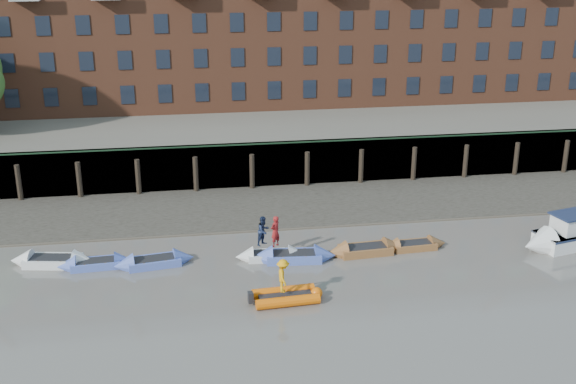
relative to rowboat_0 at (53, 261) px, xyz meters
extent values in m
plane|color=#645F57|center=(14.28, -10.92, -0.24)|extent=(220.00, 220.00, 0.00)
cube|color=#3D382F|center=(14.28, 7.08, -0.24)|extent=(110.00, 8.00, 0.50)
cube|color=#4C4336|center=(14.28, 3.68, -0.24)|extent=(110.00, 1.60, 0.10)
cube|color=#2D2A26|center=(14.28, 11.48, 1.36)|extent=(110.00, 0.80, 3.20)
cylinder|color=black|center=(-3.72, 10.83, 1.06)|extent=(0.36, 0.36, 2.60)
cylinder|color=black|center=(0.28, 10.83, 1.06)|extent=(0.36, 0.36, 2.60)
cylinder|color=black|center=(4.28, 10.83, 1.06)|extent=(0.36, 0.36, 2.60)
cylinder|color=black|center=(8.28, 10.83, 1.06)|extent=(0.36, 0.36, 2.60)
cylinder|color=black|center=(12.28, 10.83, 1.06)|extent=(0.36, 0.36, 2.60)
cylinder|color=black|center=(16.28, 10.83, 1.06)|extent=(0.36, 0.36, 2.60)
cylinder|color=black|center=(20.28, 10.83, 1.06)|extent=(0.36, 0.36, 2.60)
cylinder|color=black|center=(24.28, 10.83, 1.06)|extent=(0.36, 0.36, 2.60)
cylinder|color=black|center=(28.28, 10.83, 1.06)|extent=(0.36, 0.36, 2.60)
cylinder|color=black|center=(32.28, 10.83, 1.06)|extent=(0.36, 0.36, 2.60)
cylinder|color=black|center=(36.28, 10.83, 1.06)|extent=(0.36, 0.36, 2.60)
cube|color=#264C2D|center=(14.28, 11.18, 3.01)|extent=(110.00, 0.06, 0.10)
cube|color=#5E594D|center=(14.28, 25.08, 1.36)|extent=(110.00, 28.00, 3.20)
cube|color=brown|center=(14.28, 26.08, 8.96)|extent=(80.00, 10.00, 12.00)
cube|color=black|center=(-5.72, 21.06, 4.76)|extent=(1.10, 0.12, 1.50)
cube|color=black|center=(-2.72, 21.06, 4.76)|extent=(1.10, 0.12, 1.50)
cube|color=black|center=(0.28, 21.06, 4.76)|extent=(1.10, 0.12, 1.50)
cube|color=black|center=(3.28, 21.06, 4.76)|extent=(1.10, 0.12, 1.50)
cube|color=black|center=(6.28, 21.06, 4.76)|extent=(1.10, 0.12, 1.50)
cube|color=black|center=(9.28, 21.06, 4.76)|extent=(1.10, 0.12, 1.50)
cube|color=black|center=(12.28, 21.06, 4.76)|extent=(1.10, 0.12, 1.50)
cube|color=black|center=(15.28, 21.06, 4.76)|extent=(1.10, 0.12, 1.50)
cube|color=black|center=(18.28, 21.06, 4.76)|extent=(1.10, 0.12, 1.50)
cube|color=black|center=(21.28, 21.06, 4.76)|extent=(1.10, 0.12, 1.50)
cube|color=black|center=(24.28, 21.06, 4.76)|extent=(1.10, 0.12, 1.50)
cube|color=black|center=(27.28, 21.06, 4.76)|extent=(1.10, 0.12, 1.50)
cube|color=black|center=(30.28, 21.06, 4.76)|extent=(1.10, 0.12, 1.50)
cube|color=black|center=(33.28, 21.06, 4.76)|extent=(1.10, 0.12, 1.50)
cube|color=black|center=(36.28, 21.06, 4.76)|extent=(1.10, 0.12, 1.50)
cube|color=black|center=(39.28, 21.06, 4.76)|extent=(1.10, 0.12, 1.50)
cube|color=black|center=(42.28, 21.06, 4.76)|extent=(1.10, 0.12, 1.50)
cube|color=black|center=(-5.72, 21.06, 7.56)|extent=(1.10, 0.12, 1.50)
cube|color=black|center=(-2.72, 21.06, 7.56)|extent=(1.10, 0.12, 1.50)
cube|color=black|center=(0.28, 21.06, 7.56)|extent=(1.10, 0.12, 1.50)
cube|color=black|center=(3.28, 21.06, 7.56)|extent=(1.10, 0.12, 1.50)
cube|color=black|center=(6.28, 21.06, 7.56)|extent=(1.10, 0.12, 1.50)
cube|color=black|center=(9.28, 21.06, 7.56)|extent=(1.10, 0.12, 1.50)
cube|color=black|center=(12.28, 21.06, 7.56)|extent=(1.10, 0.12, 1.50)
cube|color=black|center=(15.28, 21.06, 7.56)|extent=(1.10, 0.12, 1.50)
cube|color=black|center=(18.28, 21.06, 7.56)|extent=(1.10, 0.12, 1.50)
cube|color=black|center=(21.28, 21.06, 7.56)|extent=(1.10, 0.12, 1.50)
cube|color=black|center=(24.28, 21.06, 7.56)|extent=(1.10, 0.12, 1.50)
cube|color=black|center=(27.28, 21.06, 7.56)|extent=(1.10, 0.12, 1.50)
cube|color=black|center=(30.28, 21.06, 7.56)|extent=(1.10, 0.12, 1.50)
cube|color=black|center=(33.28, 21.06, 7.56)|extent=(1.10, 0.12, 1.50)
cube|color=black|center=(36.28, 21.06, 7.56)|extent=(1.10, 0.12, 1.50)
cube|color=black|center=(39.28, 21.06, 7.56)|extent=(1.10, 0.12, 1.50)
cube|color=black|center=(-5.72, 21.06, 10.36)|extent=(1.10, 0.12, 1.50)
cube|color=black|center=(-2.72, 21.06, 10.36)|extent=(1.10, 0.12, 1.50)
cube|color=black|center=(0.28, 21.06, 10.36)|extent=(1.10, 0.12, 1.50)
cube|color=black|center=(3.28, 21.06, 10.36)|extent=(1.10, 0.12, 1.50)
cube|color=black|center=(6.28, 21.06, 10.36)|extent=(1.10, 0.12, 1.50)
cube|color=black|center=(9.28, 21.06, 10.36)|extent=(1.10, 0.12, 1.50)
cube|color=black|center=(12.28, 21.06, 10.36)|extent=(1.10, 0.12, 1.50)
cube|color=black|center=(15.28, 21.06, 10.36)|extent=(1.10, 0.12, 1.50)
cube|color=black|center=(18.28, 21.06, 10.36)|extent=(1.10, 0.12, 1.50)
cube|color=black|center=(21.28, 21.06, 10.36)|extent=(1.10, 0.12, 1.50)
cube|color=black|center=(24.28, 21.06, 10.36)|extent=(1.10, 0.12, 1.50)
cube|color=black|center=(27.28, 21.06, 10.36)|extent=(1.10, 0.12, 1.50)
cube|color=black|center=(30.28, 21.06, 10.36)|extent=(1.10, 0.12, 1.50)
cube|color=black|center=(33.28, 21.06, 10.36)|extent=(1.10, 0.12, 1.50)
cube|color=black|center=(36.28, 21.06, 10.36)|extent=(1.10, 0.12, 1.50)
cube|color=black|center=(39.28, 21.06, 10.36)|extent=(1.10, 0.12, 1.50)
cube|color=silver|center=(0.00, 0.00, -0.01)|extent=(3.25, 1.90, 0.48)
cone|color=silver|center=(1.76, -0.31, -0.01)|extent=(1.41, 1.57, 1.38)
cone|color=silver|center=(-1.76, 0.31, -0.01)|extent=(1.41, 1.57, 1.38)
cube|color=black|center=(0.00, 0.00, 0.21)|extent=(2.69, 1.47, 0.06)
cube|color=#4C63B9|center=(2.37, -0.64, -0.04)|extent=(2.72, 1.36, 0.41)
cone|color=#4C63B9|center=(3.91, -0.54, -0.04)|extent=(1.10, 1.26, 1.20)
cone|color=#4C63B9|center=(0.82, -0.73, -0.04)|extent=(1.10, 1.26, 1.20)
cube|color=black|center=(2.37, -0.64, 0.15)|extent=(2.26, 1.03, 0.06)
cube|color=#4C63B9|center=(5.56, -0.91, -0.02)|extent=(3.02, 1.71, 0.45)
cone|color=#4C63B9|center=(7.20, -0.66, -0.02)|extent=(1.29, 1.44, 1.29)
cone|color=#4C63B9|center=(3.91, -1.16, -0.02)|extent=(1.29, 1.44, 1.29)
cube|color=black|center=(5.56, -0.91, 0.18)|extent=(2.50, 1.31, 0.06)
cube|color=silver|center=(12.08, -1.03, -0.04)|extent=(2.64, 1.28, 0.40)
cone|color=silver|center=(13.59, -1.10, -0.04)|extent=(1.06, 1.21, 1.17)
cone|color=silver|center=(10.57, -0.97, -0.04)|extent=(1.06, 1.21, 1.17)
cube|color=black|center=(12.08, -1.03, 0.14)|extent=(2.19, 0.97, 0.06)
cube|color=#4C63B9|center=(13.32, -1.44, -0.01)|extent=(3.16, 1.62, 0.48)
cone|color=#4C63B9|center=(15.10, -1.58, -0.01)|extent=(1.30, 1.47, 1.38)
cone|color=#4C63B9|center=(11.54, -1.29, -0.01)|extent=(1.30, 1.47, 1.38)
cube|color=black|center=(13.32, -1.44, 0.21)|extent=(2.62, 1.24, 0.06)
cube|color=brown|center=(17.55, -1.16, -0.01)|extent=(3.06, 1.55, 0.47)
cone|color=brown|center=(19.28, -1.04, -0.01)|extent=(1.25, 1.42, 1.34)
cone|color=brown|center=(15.81, -1.28, -0.01)|extent=(1.25, 1.42, 1.34)
cube|color=black|center=(17.55, -1.16, 0.20)|extent=(2.54, 1.18, 0.06)
cube|color=brown|center=(20.51, -0.92, -0.05)|extent=(2.60, 1.29, 0.40)
cone|color=brown|center=(21.99, -0.84, -0.05)|extent=(1.05, 1.20, 1.15)
cone|color=brown|center=(19.03, -1.01, -0.05)|extent=(1.05, 1.20, 1.15)
cube|color=black|center=(20.51, -0.92, 0.13)|extent=(2.16, 0.98, 0.06)
cylinder|color=#E36007|center=(12.12, -5.51, 0.02)|extent=(3.23, 0.75, 0.53)
cylinder|color=#E36007|center=(12.20, -6.63, 0.02)|extent=(3.23, 0.75, 0.53)
sphere|color=#E36007|center=(13.76, -5.96, 0.02)|extent=(0.61, 0.61, 0.61)
cube|color=black|center=(12.16, -6.07, 0.02)|extent=(2.73, 1.10, 0.18)
cube|color=silver|center=(30.17, -1.74, 0.21)|extent=(5.25, 3.11, 0.90)
cone|color=silver|center=(27.37, -2.42, 0.21)|extent=(2.11, 2.34, 2.00)
cube|color=silver|center=(29.78, -1.83, 1.16)|extent=(2.40, 1.96, 1.00)
cube|color=#19233F|center=(29.78, -1.83, 1.71)|extent=(2.73, 2.22, 0.10)
imported|color=maroon|center=(12.32, -1.06, 1.44)|extent=(0.78, 0.76, 1.80)
imported|color=#19233F|center=(11.70, -0.78, 1.40)|extent=(1.05, 1.03, 1.71)
imported|color=orange|center=(12.03, -6.09, 1.19)|extent=(0.65, 1.12, 1.73)
camera|label=1|loc=(7.40, -37.86, 17.22)|focal=45.00mm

